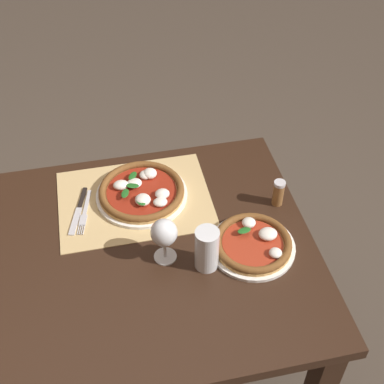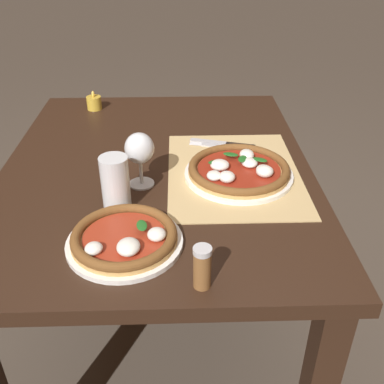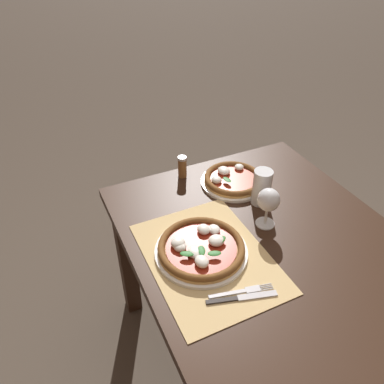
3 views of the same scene
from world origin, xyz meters
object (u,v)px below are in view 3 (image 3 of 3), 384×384
object	(u,v)px
fork	(241,291)
pizza_far	(233,179)
pint_glass	(262,188)
pizza_near	(201,248)
wine_glass	(268,201)
knife	(242,298)
pepper_shaker	(182,167)

from	to	relation	value
fork	pizza_far	bearing A→B (deg)	152.67
pint_glass	fork	world-z (taller)	pint_glass
pizza_near	wine_glass	xyz separation A→B (m)	(-0.03, 0.28, 0.08)
knife	pepper_shaker	bearing A→B (deg)	171.35
pizza_near	fork	bearing A→B (deg)	11.14
pizza_near	wine_glass	size ratio (longest dim) A/B	2.00
pizza_near	fork	world-z (taller)	pizza_near
wine_glass	pepper_shaker	distance (m)	0.44
wine_glass	knife	world-z (taller)	wine_glass
pizza_near	pepper_shaker	size ratio (longest dim) A/B	3.20
wine_glass	pint_glass	bearing A→B (deg)	154.99
pizza_near	pizza_far	world-z (taller)	pizza_near
wine_glass	fork	distance (m)	0.34
pizza_near	knife	size ratio (longest dim) A/B	1.47
pizza_near	wine_glass	world-z (taller)	wine_glass
pizza_far	pepper_shaker	bearing A→B (deg)	-128.81
wine_glass	pizza_near	bearing A→B (deg)	-83.62
knife	wine_glass	bearing A→B (deg)	134.94
pepper_shaker	pizza_far	bearing A→B (deg)	51.19
wine_glass	pint_glass	distance (m)	0.13
pizza_far	pepper_shaker	size ratio (longest dim) A/B	2.75
pizza_far	knife	bearing A→B (deg)	-27.35
knife	fork	bearing A→B (deg)	152.21
pizza_far	pint_glass	distance (m)	0.17
fork	pizza_near	bearing A→B (deg)	-168.86
pizza_near	knife	bearing A→B (deg)	7.36
pizza_far	knife	world-z (taller)	pizza_far
wine_glass	fork	xyz separation A→B (m)	(0.23, -0.24, -0.10)
pepper_shaker	pint_glass	bearing A→B (deg)	34.79
pizza_near	fork	size ratio (longest dim) A/B	1.56
pizza_near	fork	distance (m)	0.20
pizza_far	pint_glass	xyz separation A→B (m)	(0.16, 0.03, 0.05)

